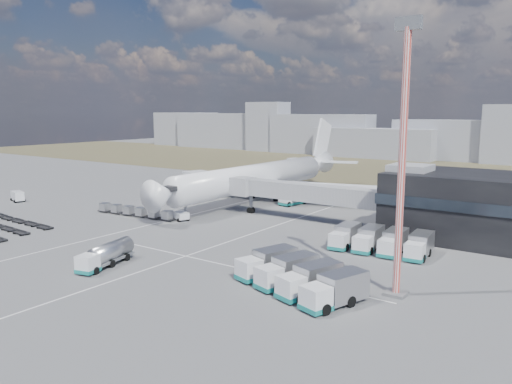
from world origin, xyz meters
The scene contains 15 objects.
ground centered at (0.00, 0.00, 0.00)m, with size 420.00×420.00×0.00m, color #565659.
grass_strip centered at (0.00, 110.00, 0.01)m, with size 420.00×90.00×0.01m, color brown.
lane_markings centered at (9.77, 3.00, 0.01)m, with size 47.12×110.00×0.01m.
terminal centered at (47.77, 23.96, 5.25)m, with size 30.40×16.40×11.00m.
jet_bridge centered at (15.90, 20.42, 5.05)m, with size 30.30×3.80×7.05m.
airliner centered at (0.00, 32.38, 5.29)m, with size 51.59×64.53×17.62m.
skyline centered at (-15.87, 148.57, 9.06)m, with size 299.76×24.41×23.67m.
fuel_tanker centered at (10.84, -16.96, 1.43)m, with size 4.23×9.15×2.87m.
pushback_tug centered at (-0.29, 8.00, 0.76)m, with size 3.42×1.92×1.52m, color white.
utility_van centered at (-42.08, 1.33, 1.10)m, with size 4.08×1.85×2.20m, color white.
catering_truck centered at (8.38, 32.52, 1.52)m, with size 3.84×6.86×2.97m.
service_trucks_near centered at (34.87, -10.41, 1.65)m, with size 15.30×11.40×3.03m.
service_trucks_far centered at (36.50, 9.28, 1.56)m, with size 13.34×7.97×2.86m.
uld_row centered at (-9.42, 5.44, 0.97)m, with size 17.98×3.24×1.63m.
floodlight_mast centered at (44.08, -5.64, 14.19)m, with size 2.67×2.19×28.32m.
Camera 1 is at (61.10, -55.33, 19.21)m, focal length 35.00 mm.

